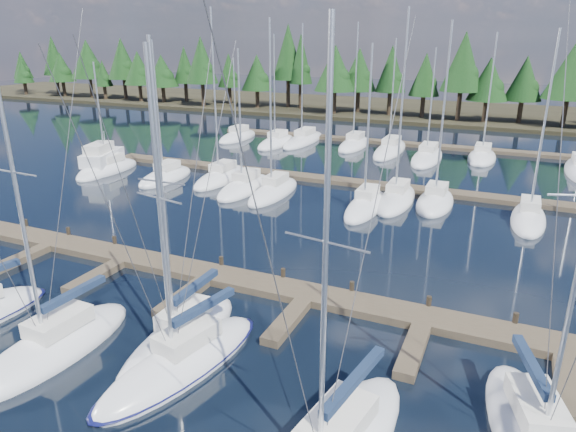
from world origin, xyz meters
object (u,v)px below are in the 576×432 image
at_px(front_sailboat_2, 55,346).
at_px(motor_yacht_left, 103,166).
at_px(front_sailboat_3, 181,338).
at_px(main_dock, 207,279).
at_px(front_sailboat_4, 182,362).

relative_size(front_sailboat_2, motor_yacht_left, 1.50).
height_order(front_sailboat_2, front_sailboat_3, front_sailboat_2).
height_order(main_dock, front_sailboat_2, front_sailboat_2).
distance_m(main_dock, front_sailboat_2, 8.82).
bearing_deg(motor_yacht_left, front_sailboat_4, -42.45).
bearing_deg(main_dock, motor_yacht_left, 143.51).
distance_m(front_sailboat_2, front_sailboat_3, 5.44).
distance_m(main_dock, motor_yacht_left, 29.13).
xyz_separation_m(front_sailboat_3, front_sailboat_4, (1.08, -1.45, -0.01)).
bearing_deg(front_sailboat_3, front_sailboat_4, -53.33).
distance_m(front_sailboat_2, motor_yacht_left, 33.26).
distance_m(front_sailboat_4, motor_yacht_left, 36.25).
xyz_separation_m(front_sailboat_3, motor_yacht_left, (-25.67, 23.01, 0.22)).
distance_m(front_sailboat_2, front_sailboat_4, 5.91).
bearing_deg(main_dock, front_sailboat_3, -68.42).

